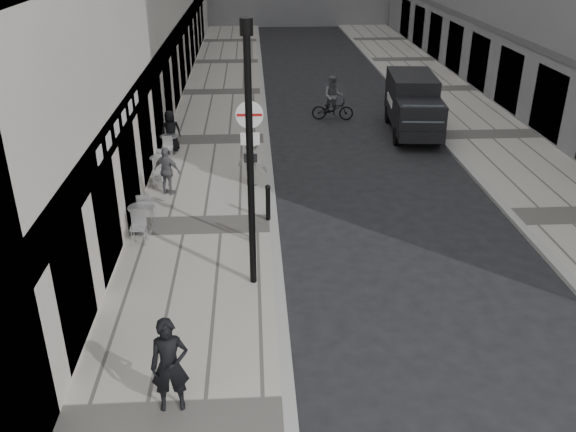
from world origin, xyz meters
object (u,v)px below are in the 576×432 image
object	(u,v)px
panel_van	(413,102)
walking_man	(170,366)
sign_post	(250,153)
cyclist	(333,103)
lamppost	(250,148)

from	to	relation	value
panel_van	walking_man	bearing A→B (deg)	-111.80
sign_post	cyclist	xyz separation A→B (m)	(3.59, 11.55, -1.89)
sign_post	lamppost	bearing A→B (deg)	-89.22
walking_man	cyclist	xyz separation A→B (m)	(5.02, 17.64, -0.26)
lamppost	cyclist	bearing A→B (deg)	75.16
walking_man	cyclist	size ratio (longest dim) A/B	0.93
walking_man	sign_post	size ratio (longest dim) A/B	0.46
lamppost	panel_van	world-z (taller)	lamppost
walking_man	panel_van	distance (m)	17.64
sign_post	panel_van	world-z (taller)	sign_post
cyclist	sign_post	bearing A→B (deg)	-100.37
sign_post	panel_van	xyz separation A→B (m)	(6.61, 9.60, -1.38)
lamppost	walking_man	bearing A→B (deg)	-109.30
panel_van	cyclist	world-z (taller)	panel_van
sign_post	walking_man	bearing A→B (deg)	-102.48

